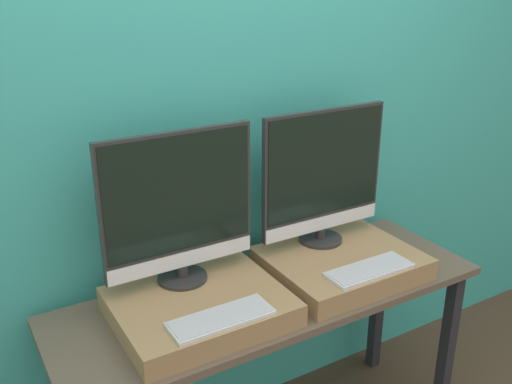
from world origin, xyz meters
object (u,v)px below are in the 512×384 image
Objects in this scene: monitor_left at (179,206)px; keyboard_left at (221,318)px; monitor_right at (323,175)px; keyboard_right at (369,269)px.

monitor_left reaches higher than keyboard_left.
keyboard_right is at bearing -90.00° from monitor_right.
monitor_left is 0.73m from keyboard_right.
keyboard_left is at bearing -90.00° from monitor_left.
keyboard_right is (-0.00, -0.30, -0.28)m from monitor_right.
monitor_right is (0.61, 0.00, 0.00)m from monitor_left.
monitor_left is 1.62× the size of keyboard_right.
monitor_right reaches higher than keyboard_right.
keyboard_left is 0.73m from monitor_right.
keyboard_left is 1.00× the size of keyboard_right.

